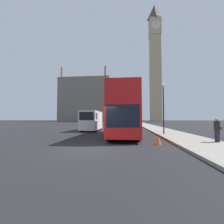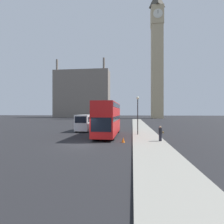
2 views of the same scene
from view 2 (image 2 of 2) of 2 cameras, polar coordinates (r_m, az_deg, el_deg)
The scene contains 9 objects.
ground_plane at distance 17.60m, azimuth -9.99°, elevation -10.41°, with size 300.00×300.00×0.00m, color black.
sidewalk_strip at distance 16.97m, azimuth 12.65°, elevation -10.55°, with size 3.40×120.00×0.15m.
clock_tower at distance 95.97m, azimuth 14.49°, elevation 18.29°, with size 6.00×6.17×65.00m.
building_block_distant at distance 108.02m, azimuth -9.71°, elevation 5.79°, with size 33.04×10.31×34.37m.
red_double_decker_bus at distance 23.30m, azimuth -1.34°, elevation -1.75°, with size 2.51×10.39×4.41m.
white_van at distance 29.65m, azimuth -8.78°, elevation -3.38°, with size 2.13×5.41×2.70m.
pedestrian at distance 19.02m, azimuth 15.53°, elevation -6.78°, with size 0.51×0.35×1.57m.
street_lamp at distance 23.78m, azimuth 8.40°, elevation 0.90°, with size 0.36×0.36×5.11m.
traffic_cone at distance 18.46m, azimuth 3.68°, elevation -9.06°, with size 0.36×0.36×0.55m.
Camera 2 is at (4.96, -16.59, 3.17)m, focal length 28.00 mm.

